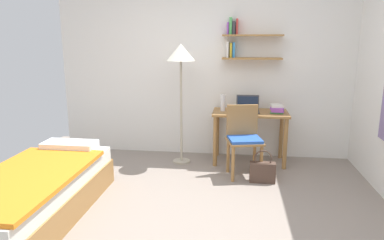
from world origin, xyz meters
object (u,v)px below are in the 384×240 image
(laptop, at_px, (248,107))
(water_bottle, at_px, (223,103))
(desk_chair, at_px, (244,137))
(desk, at_px, (250,121))
(standing_lamp, at_px, (181,60))
(bed, at_px, (35,195))
(handbag, at_px, (263,171))
(book_stack, at_px, (277,109))

(laptop, relative_size, water_bottle, 1.37)
(desk_chair, bearing_deg, desk, 80.24)
(desk, relative_size, standing_lamp, 0.62)
(bed, bearing_deg, handbag, 27.96)
(standing_lamp, distance_m, book_stack, 1.44)
(desk, relative_size, laptop, 3.24)
(water_bottle, distance_m, book_stack, 0.73)
(book_stack, bearing_deg, standing_lamp, -175.21)
(standing_lamp, height_order, handbag, standing_lamp)
(desk, xyz_separation_m, desk_chair, (-0.09, -0.50, -0.08))
(water_bottle, height_order, book_stack, water_bottle)
(desk_chair, height_order, standing_lamp, standing_lamp)
(desk, xyz_separation_m, laptop, (-0.04, 0.01, 0.19))
(desk_chair, relative_size, book_stack, 3.68)
(water_bottle, bearing_deg, book_stack, -3.16)
(bed, xyz_separation_m, standing_lamp, (1.13, 1.75, 1.18))
(desk, height_order, standing_lamp, standing_lamp)
(bed, distance_m, desk, 2.82)
(desk_chair, xyz_separation_m, laptop, (0.05, 0.51, 0.27))
(laptop, bearing_deg, desk_chair, -95.42)
(book_stack, distance_m, handbag, 0.96)
(bed, relative_size, desk_chair, 2.25)
(water_bottle, xyz_separation_m, handbag, (0.52, -0.73, -0.69))
(desk_chair, xyz_separation_m, water_bottle, (-0.29, 0.51, 0.33))
(laptop, bearing_deg, water_bottle, -179.55)
(handbag, bearing_deg, standing_lamp, 151.62)
(book_stack, bearing_deg, handbag, -106.67)
(standing_lamp, bearing_deg, desk, 8.36)
(book_stack, bearing_deg, bed, -142.38)
(laptop, bearing_deg, desk, -19.37)
(desk_chair, bearing_deg, bed, -144.94)
(standing_lamp, distance_m, laptop, 1.11)
(standing_lamp, relative_size, handbag, 4.05)
(standing_lamp, bearing_deg, bed, -122.85)
(water_bottle, height_order, handbag, water_bottle)
(book_stack, bearing_deg, laptop, 173.72)
(water_bottle, bearing_deg, standing_lamp, -165.17)
(book_stack, bearing_deg, water_bottle, 176.84)
(standing_lamp, bearing_deg, desk_chair, -23.37)
(book_stack, bearing_deg, desk, 175.19)
(water_bottle, bearing_deg, desk, -1.61)
(desk, xyz_separation_m, water_bottle, (-0.37, 0.01, 0.25))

